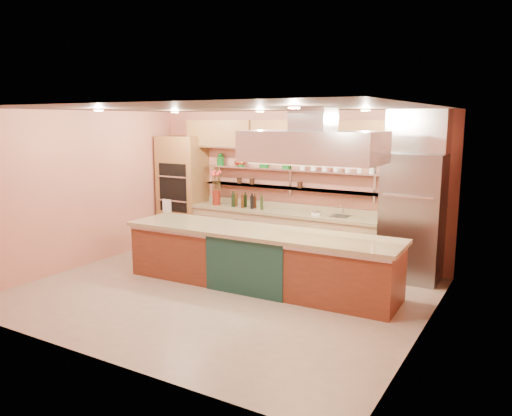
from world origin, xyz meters
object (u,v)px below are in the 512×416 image
Objects in this scene: island at (259,258)px; green_canister at (265,163)px; refrigerator at (412,218)px; kitchen_scale at (317,212)px; copper_kettle at (239,163)px; flower_vase at (217,197)px.

green_canister reaches higher than island.
refrigerator is at bearing 36.90° from island.
refrigerator reaches higher than kitchen_scale.
island is 2.71m from copper_kettle.
copper_kettle is at bearing 168.69° from kitchen_scale.
flower_vase is at bearing -167.63° from green_canister.
refrigerator is 0.48× the size of island.
copper_kettle reaches higher than kitchen_scale.
green_canister reaches higher than kitchen_scale.
kitchen_scale is at bearing 77.95° from island.
kitchen_scale is 1.99m from copper_kettle.
kitchen_scale is 0.91× the size of copper_kettle.
refrigerator is 3.91m from flower_vase.
island is 15.03× the size of flower_vase.
refrigerator is at bearing -3.75° from copper_kettle.
flower_vase is 1.26m from green_canister.
island is 25.69× the size of green_canister.
refrigerator is 11.98× the size of copper_kettle.
green_canister is at bearing 165.26° from kitchen_scale.
green_canister is at bearing 12.37° from flower_vase.
copper_kettle is 1.02× the size of green_canister.
copper_kettle is at bearing 127.96° from island.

